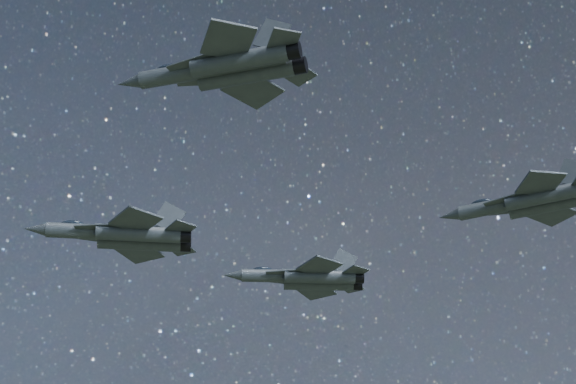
# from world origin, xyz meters

# --- Properties ---
(jet_lead) EXTENTS (17.45, 11.67, 4.42)m
(jet_lead) POSITION_xyz_m (-17.62, 0.64, 153.75)
(jet_lead) COLOR #343C41
(jet_left) EXTENTS (16.41, 11.11, 4.13)m
(jet_left) POSITION_xyz_m (-2.09, 15.37, 154.06)
(jet_left) COLOR #343C41
(jet_right) EXTENTS (16.62, 11.82, 4.23)m
(jet_right) POSITION_xyz_m (-1.28, -18.50, 157.17)
(jet_right) COLOR #343C41
(jet_slot) EXTENTS (15.73, 10.85, 3.95)m
(jet_slot) POSITION_xyz_m (22.27, 1.69, 153.02)
(jet_slot) COLOR #343C41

